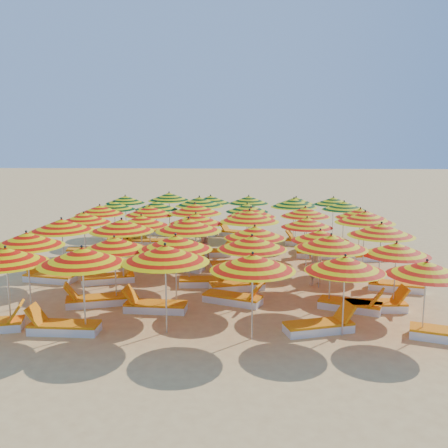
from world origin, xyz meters
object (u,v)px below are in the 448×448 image
at_px(lounger_13, 395,286).
at_px(umbrella_29, 360,213).
at_px(umbrella_27, 251,212).
at_px(lounger_17, 137,251).
at_px(umbrella_40, 296,201).
at_px(lounger_19, 317,254).
at_px(lounger_11, 207,281).
at_px(lounger_12, 238,285).
at_px(umbrella_8, 176,242).
at_px(lounger_24, 115,233).
at_px(umbrella_23, 365,217).
at_px(umbrella_31, 156,205).
at_px(umbrella_38, 211,199).
at_px(lounger_9, 49,277).
at_px(umbrella_10, 331,242).
at_px(umbrella_12, 62,225).
at_px(umbrella_1, 82,256).
at_px(umbrella_9, 252,243).
at_px(umbrella_35, 344,206).
at_px(lounger_1, 63,327).
at_px(lounger_23, 304,242).
at_px(umbrella_26, 195,209).
at_px(umbrella_30, 114,206).
at_px(lounger_26, 201,232).
at_px(lounger_21, 127,240).
at_px(lounger_14, 182,266).
at_px(beachgoer_a, 315,262).
at_px(lounger_16, 90,251).
at_px(lounger_25, 159,232).
at_px(umbrella_16, 320,235).
at_px(umbrella_21, 250,216).
at_px(lounger_18, 211,252).
at_px(umbrella_17, 381,230).
at_px(umbrella_15, 255,232).
at_px(umbrella_41, 333,201).
at_px(umbrella_3, 253,262).
at_px(lounger_22, 143,242).
at_px(umbrella_24, 100,210).
at_px(lounger_27, 236,233).
at_px(umbrella_39, 249,200).
at_px(lounger_10, 110,278).
at_px(umbrella_5, 427,269).
at_px(umbrella_18, 84,218).
at_px(lounger_2, 320,326).
at_px(lounger_6, 234,298).
at_px(umbrella_4, 345,264).
at_px(umbrella_22, 307,223).
at_px(umbrella_37, 169,197).
at_px(umbrella_28, 305,212).
at_px(lounger_20, 372,256).
at_px(umbrella_0, 6,256).
at_px(umbrella_34, 294,203).

bearing_deg(lounger_13, umbrella_29, -73.27).
distance_m(umbrella_27, lounger_17, 4.98).
distance_m(umbrella_40, lounger_19, 4.55).
distance_m(lounger_11, lounger_12, 1.09).
xyz_separation_m(umbrella_8, lounger_24, (-4.43, 10.36, -1.76)).
relative_size(umbrella_23, umbrella_31, 1.23).
distance_m(umbrella_38, lounger_9, 9.60).
xyz_separation_m(umbrella_10, umbrella_12, (-8.35, 2.07, 0.05)).
relative_size(umbrella_1, lounger_13, 1.40).
relative_size(umbrella_9, umbrella_35, 1.09).
relative_size(umbrella_31, lounger_1, 1.27).
bearing_deg(lounger_23, umbrella_26, 43.12).
relative_size(umbrella_30, lounger_26, 1.32).
xyz_separation_m(umbrella_35, lounger_26, (-6.51, 2.20, -1.66)).
bearing_deg(lounger_21, lounger_24, -83.84).
height_order(lounger_14, beachgoer_a, beachgoer_a).
relative_size(lounger_16, lounger_21, 0.99).
bearing_deg(lounger_25, umbrella_16, 137.58).
xyz_separation_m(umbrella_21, lounger_18, (-1.55, 2.10, -1.83)).
height_order(umbrella_17, lounger_13, umbrella_17).
distance_m(umbrella_15, umbrella_41, 9.35).
distance_m(umbrella_3, lounger_16, 10.91).
bearing_deg(umbrella_15, lounger_17, 137.04).
bearing_deg(lounger_11, lounger_22, 114.15).
bearing_deg(umbrella_21, lounger_24, 136.91).
relative_size(umbrella_10, lounger_17, 1.27).
xyz_separation_m(lounger_13, lounger_17, (-9.17, 4.48, 0.00)).
height_order(umbrella_27, lounger_26, umbrella_27).
xyz_separation_m(lounger_1, lounger_24, (-1.85, 12.21, 0.00)).
height_order(umbrella_24, lounger_27, umbrella_24).
bearing_deg(umbrella_39, lounger_10, -120.17).
relative_size(lounger_10, lounger_25, 1.01).
xyz_separation_m(umbrella_5, umbrella_12, (-10.23, 4.17, 0.23)).
distance_m(umbrella_3, lounger_26, 13.06).
xyz_separation_m(umbrella_12, umbrella_18, (0.06, 2.06, -0.10)).
height_order(umbrella_9, lounger_27, umbrella_9).
distance_m(umbrella_17, lounger_2, 4.65).
distance_m(lounger_6, beachgoer_a, 3.33).
distance_m(umbrella_12, lounger_10, 2.32).
relative_size(umbrella_4, umbrella_30, 1.03).
xyz_separation_m(umbrella_22, lounger_6, (-2.53, -3.89, -1.59)).
height_order(lounger_23, lounger_26, same).
bearing_deg(umbrella_15, umbrella_37, 115.20).
height_order(umbrella_28, umbrella_35, umbrella_28).
bearing_deg(lounger_20, umbrella_0, 21.82).
bearing_deg(umbrella_34, lounger_21, 179.77).
relative_size(umbrella_0, lounger_19, 1.40).
relative_size(umbrella_26, umbrella_37, 1.21).
bearing_deg(lounger_10, umbrella_3, -61.71).
xyz_separation_m(umbrella_22, lounger_17, (-6.66, 2.07, -1.59)).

